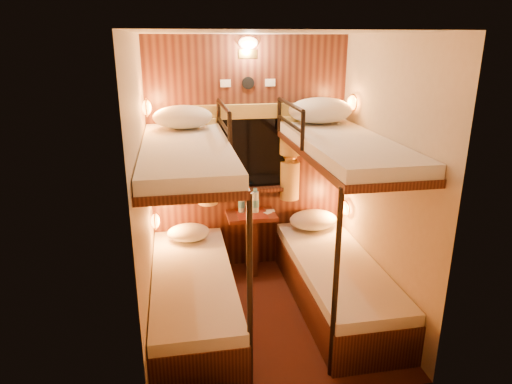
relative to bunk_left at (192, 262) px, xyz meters
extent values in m
plane|color=#3E1511|center=(0.65, -0.07, -0.56)|extent=(2.10, 2.10, 0.00)
plane|color=silver|center=(0.65, -0.07, 1.84)|extent=(2.10, 2.10, 0.00)
plane|color=#C6B293|center=(0.65, 0.98, 0.64)|extent=(2.40, 0.00, 2.40)
plane|color=#C6B293|center=(0.65, -1.12, 0.64)|extent=(2.40, 0.00, 2.40)
plane|color=#C6B293|center=(-0.35, -0.07, 0.64)|extent=(0.00, 2.40, 2.40)
plane|color=#C6B293|center=(1.65, -0.07, 0.64)|extent=(0.00, 2.40, 2.40)
cube|color=black|center=(0.65, 0.97, 0.64)|extent=(2.00, 0.03, 2.40)
cube|color=black|center=(0.00, 0.00, -0.38)|extent=(0.70, 1.90, 0.35)
cube|color=silver|center=(0.00, 0.00, -0.16)|extent=(0.68, 1.88, 0.10)
cube|color=black|center=(0.00, 0.00, 0.89)|extent=(0.70, 1.90, 0.06)
cube|color=silver|center=(0.00, 0.00, 0.97)|extent=(0.68, 1.88, 0.10)
cylinder|color=black|center=(0.35, -0.90, 0.17)|extent=(0.04, 0.04, 1.45)
cylinder|color=black|center=(0.35, 0.88, 1.08)|extent=(0.04, 0.04, 0.32)
cylinder|color=black|center=(0.35, 0.03, 1.08)|extent=(0.04, 0.04, 0.32)
cylinder|color=black|center=(0.35, 0.46, 1.24)|extent=(0.04, 0.85, 0.04)
cylinder|color=black|center=(0.35, 0.46, 1.07)|extent=(0.03, 0.85, 0.03)
cube|color=black|center=(1.30, 0.00, -0.38)|extent=(0.70, 1.90, 0.35)
cube|color=silver|center=(1.30, 0.00, -0.16)|extent=(0.68, 1.88, 0.10)
cube|color=black|center=(1.30, 0.00, 0.89)|extent=(0.70, 1.90, 0.06)
cube|color=silver|center=(1.30, 0.00, 0.97)|extent=(0.68, 1.88, 0.10)
cylinder|color=black|center=(0.95, -0.90, 0.17)|extent=(0.04, 0.04, 1.45)
cylinder|color=black|center=(0.95, 0.88, 1.08)|extent=(0.04, 0.04, 0.32)
cylinder|color=black|center=(0.95, 0.03, 1.08)|extent=(0.04, 0.04, 0.32)
cylinder|color=black|center=(0.95, 0.46, 1.24)|extent=(0.04, 0.85, 0.04)
cylinder|color=black|center=(0.95, 0.46, 1.07)|extent=(0.03, 0.85, 0.03)
cube|color=black|center=(0.65, 0.95, 0.69)|extent=(0.98, 0.02, 0.78)
cube|color=black|center=(0.65, 0.94, 0.69)|extent=(0.90, 0.01, 0.70)
cube|color=black|center=(0.65, 0.90, 0.31)|extent=(1.00, 0.12, 0.04)
cube|color=olive|center=(0.65, 0.91, 1.12)|extent=(1.10, 0.06, 0.14)
cylinder|color=olive|center=(0.22, 0.90, 0.87)|extent=(0.22, 0.22, 0.40)
cylinder|color=olive|center=(0.22, 0.90, 0.64)|extent=(0.11, 0.11, 0.12)
cylinder|color=olive|center=(0.22, 0.90, 0.39)|extent=(0.20, 0.20, 0.40)
torus|color=gold|center=(0.22, 0.90, 0.64)|extent=(0.14, 0.14, 0.02)
cylinder|color=olive|center=(1.08, 0.90, 0.87)|extent=(0.22, 0.22, 0.40)
cylinder|color=olive|center=(1.08, 0.90, 0.64)|extent=(0.11, 0.11, 0.12)
cylinder|color=olive|center=(1.08, 0.90, 0.39)|extent=(0.20, 0.20, 0.40)
torus|color=gold|center=(1.08, 0.90, 0.64)|extent=(0.14, 0.14, 0.02)
cylinder|color=black|center=(0.65, 0.95, 1.39)|extent=(0.12, 0.02, 0.12)
cube|color=silver|center=(0.43, 0.95, 1.39)|extent=(0.10, 0.01, 0.07)
cube|color=silver|center=(0.87, 0.95, 1.39)|extent=(0.10, 0.01, 0.07)
cube|color=gold|center=(0.65, 0.95, 1.66)|extent=(0.18, 0.01, 0.08)
ellipsoid|color=#FFCC8C|center=(0.65, 0.93, 1.76)|extent=(0.18, 0.09, 0.11)
ellipsoid|color=orange|center=(-0.31, 0.63, 0.14)|extent=(0.08, 0.20, 0.13)
torus|color=gold|center=(-0.31, 0.63, 0.14)|extent=(0.02, 0.17, 0.17)
ellipsoid|color=orange|center=(-0.31, 0.63, 1.22)|extent=(0.08, 0.20, 0.13)
torus|color=gold|center=(-0.31, 0.63, 1.22)|extent=(0.02, 0.17, 0.17)
ellipsoid|color=orange|center=(1.61, 0.63, 0.14)|extent=(0.08, 0.20, 0.13)
torus|color=gold|center=(1.61, 0.63, 0.14)|extent=(0.02, 0.17, 0.17)
ellipsoid|color=orange|center=(1.61, 0.63, 1.22)|extent=(0.08, 0.20, 0.13)
torus|color=gold|center=(1.61, 0.63, 1.22)|extent=(0.02, 0.17, 0.17)
cube|color=#571D13|center=(0.65, 0.78, 0.07)|extent=(0.50, 0.34, 0.04)
cube|color=black|center=(0.65, 0.78, -0.25)|extent=(0.08, 0.30, 0.61)
cube|color=maroon|center=(0.65, 0.78, 0.09)|extent=(0.30, 0.34, 0.01)
cylinder|color=#99BFE5|center=(0.56, 0.85, 0.19)|extent=(0.06, 0.06, 0.20)
cylinder|color=#4088C1|center=(0.56, 0.85, 0.18)|extent=(0.07, 0.07, 0.07)
cylinder|color=#4088C1|center=(0.56, 0.85, 0.31)|extent=(0.04, 0.04, 0.03)
cylinder|color=#99BFE5|center=(0.69, 0.82, 0.20)|extent=(0.07, 0.07, 0.22)
cylinder|color=#4088C1|center=(0.69, 0.82, 0.19)|extent=(0.08, 0.08, 0.08)
cylinder|color=#4088C1|center=(0.69, 0.82, 0.34)|extent=(0.04, 0.04, 0.03)
cube|color=silver|center=(0.86, 0.83, 0.09)|extent=(0.09, 0.07, 0.01)
cube|color=silver|center=(0.82, 0.77, 0.09)|extent=(0.09, 0.09, 0.01)
ellipsoid|color=silver|center=(0.00, 0.67, -0.02)|extent=(0.42, 0.30, 0.17)
ellipsoid|color=silver|center=(1.30, 0.73, 0.00)|extent=(0.50, 0.36, 0.20)
ellipsoid|color=silver|center=(0.00, 0.61, 1.13)|extent=(0.53, 0.38, 0.21)
ellipsoid|color=silver|center=(1.30, 0.66, 1.15)|extent=(0.62, 0.44, 0.24)
camera|label=1|loc=(-0.09, -3.53, 1.79)|focal=32.00mm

